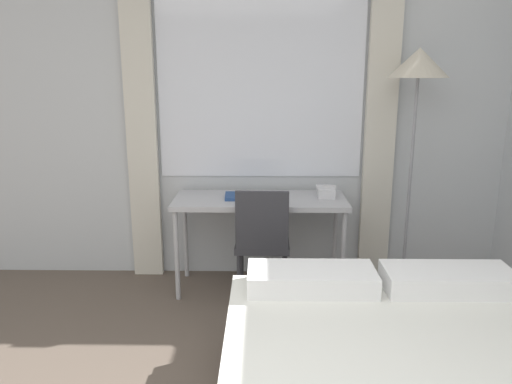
# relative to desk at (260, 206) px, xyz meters

# --- Properties ---
(wall_back_with_window) EXTENTS (5.42, 0.13, 2.70)m
(wall_back_with_window) POSITION_rel_desk_xyz_m (-0.21, 0.34, 0.68)
(wall_back_with_window) COLOR silver
(wall_back_with_window) RESTS_ON ground_plane
(desk) EXTENTS (1.32, 0.52, 0.74)m
(desk) POSITION_rel_desk_xyz_m (0.00, 0.00, 0.00)
(desk) COLOR #B2B2B7
(desk) RESTS_ON ground_plane
(desk_chair) EXTENTS (0.41, 0.41, 0.88)m
(desk_chair) POSITION_rel_desk_xyz_m (0.02, -0.21, -0.18)
(desk_chair) COLOR #333338
(desk_chair) RESTS_ON ground_plane
(standing_lamp) EXTENTS (0.43, 0.43, 1.86)m
(standing_lamp) POSITION_rel_desk_xyz_m (1.14, -0.01, 0.94)
(standing_lamp) COLOR #4C4C51
(standing_lamp) RESTS_ON ground_plane
(telephone) EXTENTS (0.15, 0.15, 0.09)m
(telephone) POSITION_rel_desk_xyz_m (0.51, 0.04, 0.10)
(telephone) COLOR silver
(telephone) RESTS_ON desk
(book) EXTENTS (0.25, 0.23, 0.02)m
(book) POSITION_rel_desk_xyz_m (-0.15, 0.01, 0.08)
(book) COLOR navy
(book) RESTS_ON desk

